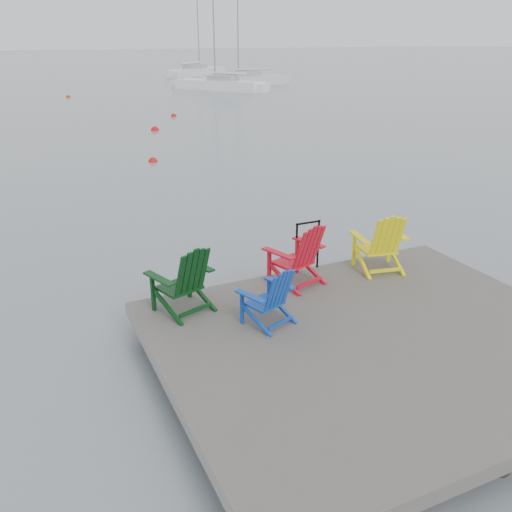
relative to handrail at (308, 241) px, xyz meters
name	(u,v)px	position (x,y,z in m)	size (l,w,h in m)	color
ground	(375,366)	(-0.25, -2.45, -1.04)	(400.00, 400.00, 0.00)	slate
dock	(377,345)	(-0.25, -2.45, -0.69)	(6.00, 5.00, 1.40)	#2A2825
handrail	(308,241)	(0.00, 0.00, 0.00)	(0.48, 0.04, 0.90)	black
chair_green	(184,279)	(-2.46, -0.61, 0.00)	(1.02, 0.97, 1.07)	black
chair_blue	(270,296)	(-1.47, -1.50, -0.09)	(0.86, 0.82, 0.90)	#0F3CA3
chair_red	(299,254)	(-0.44, -0.49, 0.01)	(1.03, 0.98, 1.08)	red
chair_yellow	(381,242)	(1.14, -0.60, 0.01)	(0.98, 0.93, 1.09)	yellow
sailboat_near	(220,86)	(13.22, 38.30, -0.69)	(6.44, 7.85, 11.27)	white
sailboat_mid	(197,72)	(17.81, 57.47, -0.69)	(8.78, 7.48, 12.61)	white
sailboat_far	(243,81)	(17.17, 42.30, -0.69)	(8.24, 2.54, 11.28)	silver
buoy_a	(153,162)	(0.38, 12.23, -1.04)	(0.33, 0.33, 0.33)	red
buoy_b	(155,130)	(2.37, 19.33, -1.04)	(0.40, 0.40, 0.40)	red
buoy_c	(174,116)	(4.69, 23.83, -1.04)	(0.34, 0.34, 0.34)	red
buoy_d	(68,97)	(0.43, 37.55, -1.04)	(0.35, 0.35, 0.35)	red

